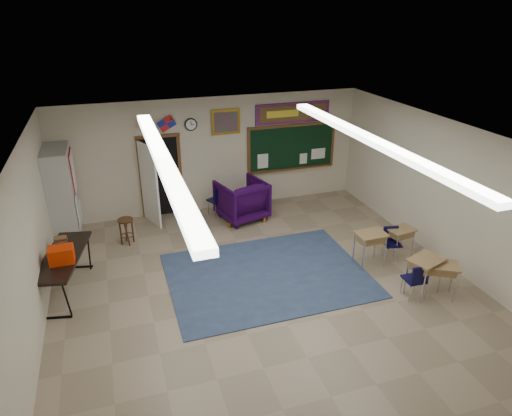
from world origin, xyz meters
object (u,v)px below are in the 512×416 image
object	(u,v)px
student_desk_front_left	(370,247)
wingback_armchair	(242,200)
student_desk_front_right	(399,241)
folding_table	(66,272)
wooden_stool	(127,231)

from	to	relation	value
student_desk_front_left	wingback_armchair	bearing A→B (deg)	120.44
wingback_armchair	student_desk_front_right	size ratio (longest dim) A/B	1.67
folding_table	wooden_stool	bearing A→B (deg)	65.40
wingback_armchair	wooden_stool	size ratio (longest dim) A/B	1.81
student_desk_front_right	wooden_stool	world-z (taller)	student_desk_front_right
folding_table	student_desk_front_left	bearing A→B (deg)	3.27
wingback_armchair	student_desk_front_left	size ratio (longest dim) A/B	1.51
student_desk_front_right	wooden_stool	size ratio (longest dim) A/B	1.08
student_desk_front_left	student_desk_front_right	size ratio (longest dim) A/B	1.11
folding_table	wooden_stool	world-z (taller)	folding_table
student_desk_front_left	student_desk_front_right	bearing A→B (deg)	5.93
wingback_armchair	student_desk_front_left	xyz separation A→B (m)	(1.90, -3.06, -0.10)
wooden_stool	student_desk_front_right	bearing A→B (deg)	-23.71
wingback_armchair	student_desk_front_right	world-z (taller)	wingback_armchair
folding_table	wooden_stool	distance (m)	2.05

